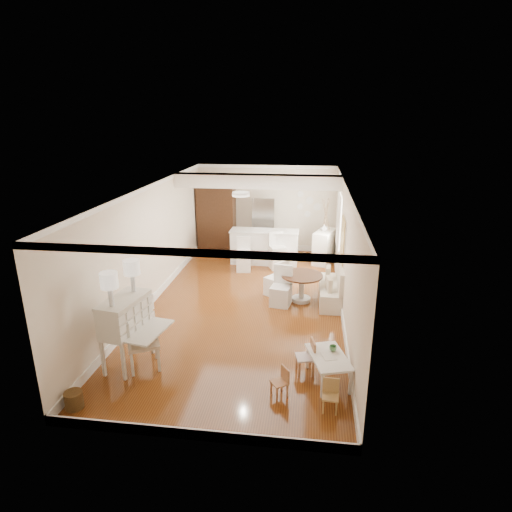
% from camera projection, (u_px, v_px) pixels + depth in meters
% --- Properties ---
extents(room, '(9.00, 9.04, 2.82)m').
position_uv_depth(room, '(249.00, 221.00, 9.87)').
color(room, brown).
rests_on(room, ground).
extents(secretary_bureau, '(1.18, 1.20, 1.30)m').
position_uv_depth(secretary_bureau, '(127.00, 332.00, 7.58)').
color(secretary_bureau, silver).
rests_on(secretary_bureau, ground).
extents(gustavian_armchair, '(0.77, 0.77, 1.00)m').
position_uv_depth(gustavian_armchair, '(143.00, 342.00, 7.54)').
color(gustavian_armchair, silver).
rests_on(gustavian_armchair, ground).
extents(wicker_basket, '(0.31, 0.31, 0.28)m').
position_uv_depth(wicker_basket, '(74.00, 400.00, 6.58)').
color(wicker_basket, '#503619').
rests_on(wicker_basket, ground).
extents(kids_table, '(0.82, 1.07, 0.47)m').
position_uv_depth(kids_table, '(328.00, 368.00, 7.23)').
color(kids_table, white).
rests_on(kids_table, ground).
extents(kids_chair_a, '(0.34, 0.34, 0.50)m').
position_uv_depth(kids_chair_a, '(279.00, 382.00, 6.83)').
color(kids_chair_a, '#B37A51').
rests_on(kids_chair_a, ground).
extents(kids_chair_b, '(0.37, 0.37, 0.64)m').
position_uv_depth(kids_chair_b, '(305.00, 357.00, 7.42)').
color(kids_chair_b, '#B77D53').
rests_on(kids_chair_b, ground).
extents(kids_chair_c, '(0.26, 0.26, 0.51)m').
position_uv_depth(kids_chair_c, '(330.00, 396.00, 6.48)').
color(kids_chair_c, tan).
rests_on(kids_chair_c, ground).
extents(banquette, '(0.52, 1.60, 0.98)m').
position_uv_depth(banquette, '(330.00, 282.00, 10.26)').
color(banquette, silver).
rests_on(banquette, ground).
extents(dining_table, '(1.08, 1.08, 0.68)m').
position_uv_depth(dining_table, '(301.00, 288.00, 10.31)').
color(dining_table, '#472716').
rests_on(dining_table, ground).
extents(slip_chair_near, '(0.52, 0.54, 0.95)m').
position_uv_depth(slip_chair_near, '(281.00, 286.00, 10.05)').
color(slip_chair_near, white).
rests_on(slip_chair_near, ground).
extents(slip_chair_far, '(0.64, 0.63, 0.94)m').
position_uv_depth(slip_chair_far, '(276.00, 278.00, 10.62)').
color(slip_chair_far, white).
rests_on(slip_chair_far, ground).
extents(breakfast_counter, '(2.05, 0.65, 1.03)m').
position_uv_depth(breakfast_counter, '(264.00, 247.00, 12.93)').
color(breakfast_counter, white).
rests_on(breakfast_counter, ground).
extents(bar_stool_left, '(0.44, 0.44, 0.99)m').
position_uv_depth(bar_stool_left, '(244.00, 254.00, 12.28)').
color(bar_stool_left, white).
rests_on(bar_stool_left, ground).
extents(bar_stool_right, '(0.56, 0.56, 1.07)m').
position_uv_depth(bar_stool_right, '(278.00, 251.00, 12.47)').
color(bar_stool_right, white).
rests_on(bar_stool_right, ground).
extents(pantry_cabinet, '(1.20, 0.60, 2.30)m').
position_uv_depth(pantry_cabinet, '(217.00, 217.00, 13.96)').
color(pantry_cabinet, '#381E11').
rests_on(pantry_cabinet, ground).
extents(fridge, '(0.75, 0.65, 1.80)m').
position_uv_depth(fridge, '(274.00, 226.00, 13.78)').
color(fridge, silver).
rests_on(fridge, ground).
extents(sideboard, '(0.76, 1.13, 0.99)m').
position_uv_depth(sideboard, '(324.00, 247.00, 13.02)').
color(sideboard, white).
rests_on(sideboard, ground).
extents(pencil_cup, '(0.16, 0.16, 0.10)m').
position_uv_depth(pencil_cup, '(333.00, 348.00, 7.30)').
color(pencil_cup, '#56935A').
rests_on(pencil_cup, kids_table).
extents(branch_vase, '(0.18, 0.18, 0.19)m').
position_uv_depth(branch_vase, '(324.00, 228.00, 12.87)').
color(branch_vase, white).
rests_on(branch_vase, sideboard).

